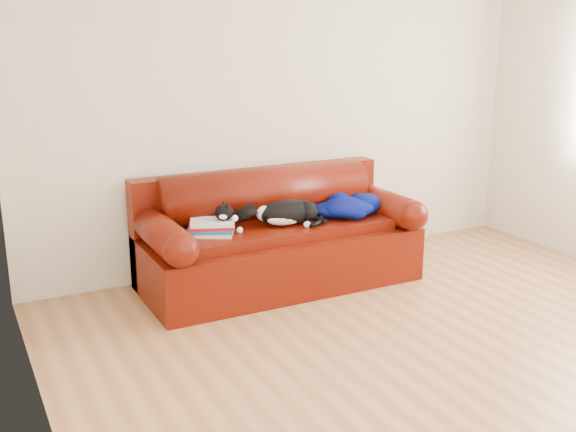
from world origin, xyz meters
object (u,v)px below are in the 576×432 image
book_stack (211,227)px  sofa_base (279,255)px  cat (287,213)px  blanket (348,206)px

book_stack → sofa_base: bearing=5.4°
book_stack → cat: size_ratio=0.67×
sofa_base → book_stack: book_stack is taller
book_stack → blanket: blanket is taller
sofa_base → cat: bearing=-79.0°
cat → book_stack: bearing=-165.0°
blanket → sofa_base: bearing=173.8°
cat → blanket: bearing=21.3°
sofa_base → blanket: 0.67m
sofa_base → book_stack: (-0.58, -0.05, 0.31)m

